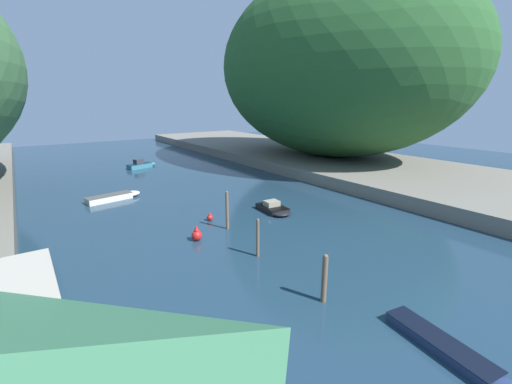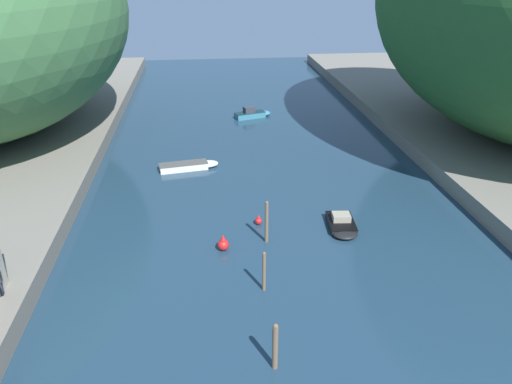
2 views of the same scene
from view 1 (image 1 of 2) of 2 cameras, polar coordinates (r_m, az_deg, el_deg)
water_surface at (r=32.49m, az=-7.38°, el=-3.14°), size 130.00×130.00×0.00m
right_bank at (r=49.61m, az=20.48°, el=3.26°), size 22.00×120.00×1.45m
hillside_right at (r=56.54m, az=13.11°, el=19.78°), size 30.49×42.69×27.22m
boat_cabin_cruiser at (r=38.66m, az=-22.33°, el=-0.72°), size 5.73×2.32×0.63m
boat_navy_launch at (r=17.22m, az=30.20°, el=-22.29°), size 2.01×5.95×0.45m
boat_far_upstream at (r=55.54m, az=-18.43°, el=4.33°), size 4.86×2.75×1.40m
boat_red_skiff at (r=31.83m, az=3.09°, el=-2.83°), size 2.14×4.03×0.97m
mooring_post_second at (r=18.28m, az=11.33°, el=-13.89°), size 0.29×0.29×2.66m
mooring_post_middle at (r=22.71m, az=0.30°, el=-7.61°), size 0.22×0.22×2.66m
mooring_post_fourth at (r=27.43m, az=-4.83°, el=-3.02°), size 0.25×0.25×3.18m
channel_buoy_near at (r=29.87m, az=-7.71°, el=-4.17°), size 0.54×0.54×0.81m
channel_buoy_far at (r=25.89m, az=-9.85°, el=-7.01°), size 0.78×0.78×1.18m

